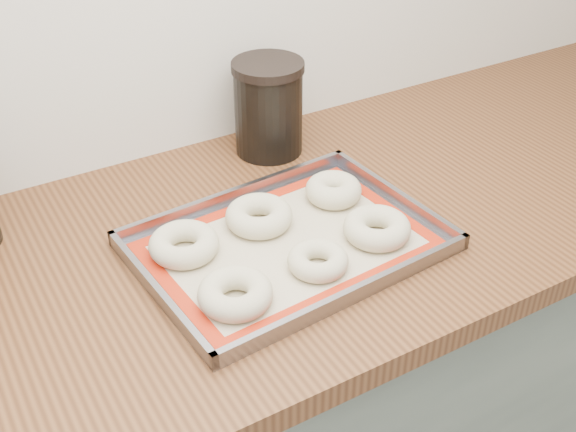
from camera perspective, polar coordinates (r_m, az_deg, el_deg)
countertop at (r=1.13m, az=-11.03°, el=-4.92°), size 3.06×0.68×0.04m
baking_tray at (r=1.13m, az=0.00°, el=-2.21°), size 0.48×0.36×0.03m
baking_mat at (r=1.13m, az=-0.00°, el=-2.30°), size 0.44×0.32×0.00m
bagel_front_left at (r=1.02m, az=-4.18°, el=-6.13°), size 0.14×0.14×0.04m
bagel_front_mid at (r=1.08m, az=2.38°, el=-3.54°), size 0.10×0.10×0.03m
bagel_front_right at (r=1.15m, az=7.04°, el=-0.95°), size 0.12×0.12×0.04m
bagel_back_left at (r=1.12m, az=-8.22°, el=-2.22°), size 0.13×0.13×0.04m
bagel_back_mid at (r=1.17m, az=-2.31°, el=0.01°), size 0.14×0.14×0.04m
bagel_back_right at (r=1.24m, az=3.61°, el=2.07°), size 0.13×0.13×0.04m
canister_right at (r=1.36m, az=-1.56°, el=8.58°), size 0.13×0.13×0.18m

